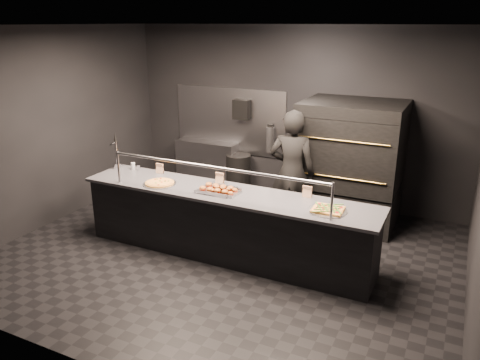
{
  "coord_description": "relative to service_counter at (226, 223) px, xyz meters",
  "views": [
    {
      "loc": [
        2.69,
        -5.1,
        3.05
      ],
      "look_at": [
        0.12,
        0.2,
        1.04
      ],
      "focal_mm": 35.0,
      "sensor_mm": 36.0,
      "label": 1
    }
  ],
  "objects": [
    {
      "name": "room",
      "position": [
        -0.02,
        0.05,
        1.03
      ],
      "size": [
        6.04,
        6.0,
        3.0
      ],
      "color": "black",
      "rests_on": "ground"
    },
    {
      "name": "service_counter",
      "position": [
        0.0,
        0.0,
        0.0
      ],
      "size": [
        4.1,
        0.78,
        1.37
      ],
      "color": "black",
      "rests_on": "ground"
    },
    {
      "name": "pizza_oven",
      "position": [
        1.2,
        1.9,
        0.5
      ],
      "size": [
        1.5,
        1.23,
        1.91
      ],
      "color": "black",
      "rests_on": "ground"
    },
    {
      "name": "prep_shelf",
      "position": [
        -1.6,
        2.32,
        -0.01
      ],
      "size": [
        1.2,
        0.35,
        0.9
      ],
      "primitive_type": "cube",
      "color": "#99999E",
      "rests_on": "ground"
    },
    {
      "name": "towel_dispenser",
      "position": [
        -0.9,
        2.39,
        1.09
      ],
      "size": [
        0.3,
        0.2,
        0.35
      ],
      "primitive_type": "cube",
      "color": "black",
      "rests_on": "room"
    },
    {
      "name": "fire_extinguisher",
      "position": [
        -0.35,
        2.4,
        0.6
      ],
      "size": [
        0.14,
        0.14,
        0.51
      ],
      "color": "#B2B2B7",
      "rests_on": "room"
    },
    {
      "name": "beer_tap",
      "position": [
        -1.95,
        0.2,
        0.62
      ],
      "size": [
        0.15,
        0.21,
        0.57
      ],
      "color": "silver",
      "rests_on": "service_counter"
    },
    {
      "name": "round_pizza",
      "position": [
        -0.95,
        -0.13,
        0.47
      ],
      "size": [
        0.46,
        0.46,
        0.03
      ],
      "color": "silver",
      "rests_on": "service_counter"
    },
    {
      "name": "slider_tray_a",
      "position": [
        -0.11,
        -0.04,
        0.49
      ],
      "size": [
        0.5,
        0.38,
        0.08
      ],
      "color": "silver",
      "rests_on": "service_counter"
    },
    {
      "name": "slider_tray_b",
      "position": [
        -0.0,
        -0.05,
        0.48
      ],
      "size": [
        0.42,
        0.32,
        0.06
      ],
      "color": "silver",
      "rests_on": "service_counter"
    },
    {
      "name": "square_pizza",
      "position": [
        1.4,
        -0.06,
        0.47
      ],
      "size": [
        0.45,
        0.45,
        0.05
      ],
      "color": "silver",
      "rests_on": "service_counter"
    },
    {
      "name": "condiment_jar",
      "position": [
        -1.67,
        0.26,
        0.51
      ],
      "size": [
        0.16,
        0.06,
        0.11
      ],
      "color": "silver",
      "rests_on": "service_counter"
    },
    {
      "name": "tent_cards",
      "position": [
        -0.14,
        0.28,
        0.53
      ],
      "size": [
        2.38,
        0.04,
        0.15
      ],
      "color": "white",
      "rests_on": "service_counter"
    },
    {
      "name": "trash_bin",
      "position": [
        -0.89,
        2.22,
        -0.09
      ],
      "size": [
        0.45,
        0.45,
        0.75
      ],
      "primitive_type": "cylinder",
      "color": "black",
      "rests_on": "ground"
    },
    {
      "name": "worker",
      "position": [
        0.52,
        1.13,
        0.47
      ],
      "size": [
        0.73,
        0.52,
        1.86
      ],
      "primitive_type": "imported",
      "rotation": [
        0.0,
        0.0,
        3.26
      ],
      "color": "black",
      "rests_on": "ground"
    }
  ]
}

